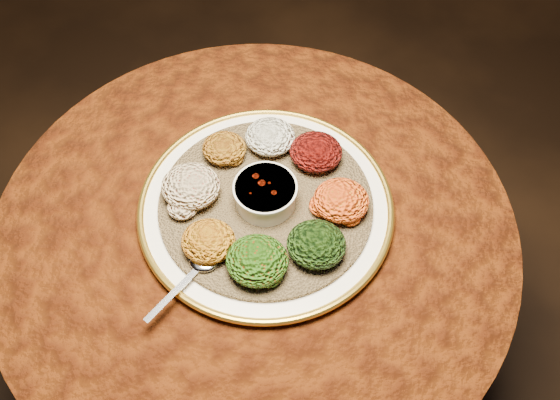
# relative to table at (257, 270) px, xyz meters

# --- Properties ---
(table) EXTENTS (0.96, 0.96, 0.73)m
(table) POSITION_rel_table_xyz_m (0.00, 0.00, 0.00)
(table) COLOR black
(table) RESTS_ON ground
(platter) EXTENTS (0.47, 0.47, 0.02)m
(platter) POSITION_rel_table_xyz_m (0.02, 0.03, 0.19)
(platter) COLOR white
(platter) RESTS_ON table
(injera) EXTENTS (0.47, 0.47, 0.01)m
(injera) POSITION_rel_table_xyz_m (0.02, 0.03, 0.20)
(injera) COLOR olive
(injera) RESTS_ON platter
(stew_bowl) EXTENTS (0.11, 0.11, 0.05)m
(stew_bowl) POSITION_rel_table_xyz_m (0.02, 0.03, 0.24)
(stew_bowl) COLOR silver
(stew_bowl) RESTS_ON injera
(spoon) EXTENTS (0.10, 0.14, 0.01)m
(spoon) POSITION_rel_table_xyz_m (-0.07, -0.12, 0.21)
(spoon) COLOR silver
(spoon) RESTS_ON injera
(portion_ayib) EXTENTS (0.10, 0.09, 0.05)m
(portion_ayib) POSITION_rel_table_xyz_m (0.01, 0.17, 0.23)
(portion_ayib) COLOR silver
(portion_ayib) RESTS_ON injera
(portion_kitfo) EXTENTS (0.10, 0.09, 0.05)m
(portion_kitfo) POSITION_rel_table_xyz_m (0.10, 0.14, 0.23)
(portion_kitfo) COLOR black
(portion_kitfo) RESTS_ON injera
(portion_tikil) EXTENTS (0.10, 0.09, 0.05)m
(portion_tikil) POSITION_rel_table_xyz_m (0.15, 0.04, 0.23)
(portion_tikil) COLOR #AE760E
(portion_tikil) RESTS_ON injera
(portion_gomen) EXTENTS (0.10, 0.10, 0.05)m
(portion_gomen) POSITION_rel_table_xyz_m (0.12, -0.06, 0.23)
(portion_gomen) COLOR black
(portion_gomen) RESTS_ON injera
(portion_mixveg) EXTENTS (0.11, 0.10, 0.05)m
(portion_mixveg) POSITION_rel_table_xyz_m (0.02, -0.10, 0.23)
(portion_mixveg) COLOR #952009
(portion_mixveg) RESTS_ON injera
(portion_kik) EXTENTS (0.09, 0.09, 0.04)m
(portion_kik) POSITION_rel_table_xyz_m (-0.06, -0.08, 0.23)
(portion_kik) COLOR #B06D0F
(portion_kik) RESTS_ON injera
(portion_timatim) EXTENTS (0.11, 0.10, 0.05)m
(portion_timatim) POSITION_rel_table_xyz_m (-0.12, 0.03, 0.23)
(portion_timatim) COLOR maroon
(portion_timatim) RESTS_ON injera
(portion_shiro) EXTENTS (0.08, 0.08, 0.04)m
(portion_shiro) POSITION_rel_table_xyz_m (-0.08, 0.13, 0.23)
(portion_shiro) COLOR #915B11
(portion_shiro) RESTS_ON injera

